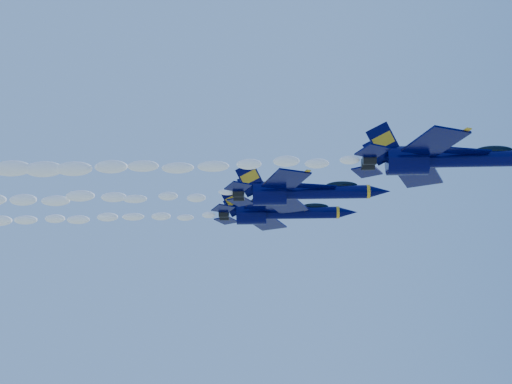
{
  "coord_description": "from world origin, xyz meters",
  "views": [
    {
      "loc": [
        2.66,
        -70.15,
        128.31
      ],
      "look_at": [
        -0.11,
        -3.83,
        152.78
      ],
      "focal_mm": 50.0,
      "sensor_mm": 36.0,
      "label": 1
    }
  ],
  "objects": [
    {
      "name": "jet_lead",
      "position": [
        16.32,
        -14.09,
        151.75
      ],
      "size": [
        16.13,
        13.23,
        6.0
      ],
      "color": "#010234"
    },
    {
      "name": "smoke_trail_jet_lead",
      "position": [
        -17.41,
        -14.09,
        151.32
      ],
      "size": [
        53.66,
        1.93,
        1.73
      ],
      "primitive_type": "ellipsoid",
      "color": "white"
    },
    {
      "name": "jet_second",
      "position": [
        4.4,
        -2.33,
        153.26
      ],
      "size": [
        15.94,
        13.08,
        5.92
      ],
      "color": "#010234"
    },
    {
      "name": "jet_third",
      "position": [
        2.08,
        4.92,
        153.52
      ],
      "size": [
        15.36,
        12.6,
        5.71
      ],
      "color": "#010234"
    }
  ]
}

